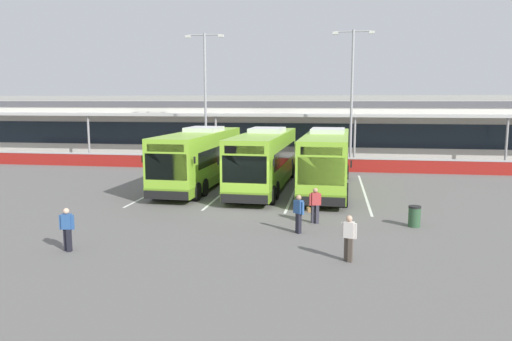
% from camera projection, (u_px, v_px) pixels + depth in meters
% --- Properties ---
extents(ground_plane, '(200.00, 200.00, 0.00)m').
position_uv_depth(ground_plane, '(245.00, 210.00, 24.73)').
color(ground_plane, '#605E5B').
extents(terminal_building, '(70.00, 13.00, 6.00)m').
position_uv_depth(terminal_building, '(291.00, 125.00, 50.60)').
color(terminal_building, beige).
rests_on(terminal_building, ground).
extents(red_barrier_wall, '(60.00, 0.40, 1.10)m').
position_uv_depth(red_barrier_wall, '(277.00, 163.00, 38.82)').
color(red_barrier_wall, maroon).
rests_on(red_barrier_wall, ground).
extents(coach_bus_leftmost, '(3.18, 12.22, 3.78)m').
position_uv_depth(coach_bus_leftmost, '(200.00, 159.00, 31.43)').
color(coach_bus_leftmost, '#8CC633').
rests_on(coach_bus_leftmost, ground).
extents(coach_bus_left_centre, '(3.18, 12.22, 3.78)m').
position_uv_depth(coach_bus_left_centre, '(265.00, 160.00, 30.49)').
color(coach_bus_left_centre, '#8CC633').
rests_on(coach_bus_left_centre, ground).
extents(coach_bus_centre, '(3.18, 12.22, 3.78)m').
position_uv_depth(coach_bus_centre, '(327.00, 162.00, 29.88)').
color(coach_bus_centre, '#8CC633').
rests_on(coach_bus_centre, ground).
extents(bay_stripe_far_west, '(0.14, 13.00, 0.01)m').
position_uv_depth(bay_stripe_far_west, '(166.00, 186.00, 31.58)').
color(bay_stripe_far_west, silver).
rests_on(bay_stripe_far_west, ground).
extents(bay_stripe_west, '(0.14, 13.00, 0.01)m').
position_uv_depth(bay_stripe_west, '(229.00, 188.00, 30.92)').
color(bay_stripe_west, silver).
rests_on(bay_stripe_west, ground).
extents(bay_stripe_mid_west, '(0.14, 13.00, 0.01)m').
position_uv_depth(bay_stripe_mid_west, '(295.00, 190.00, 30.27)').
color(bay_stripe_mid_west, silver).
rests_on(bay_stripe_mid_west, ground).
extents(bay_stripe_centre, '(0.14, 13.00, 0.01)m').
position_uv_depth(bay_stripe_centre, '(364.00, 192.00, 29.61)').
color(bay_stripe_centre, silver).
rests_on(bay_stripe_centre, ground).
extents(pedestrian_with_handbag, '(0.65, 0.38, 1.62)m').
position_uv_depth(pedestrian_with_handbag, '(315.00, 205.00, 21.95)').
color(pedestrian_with_handbag, '#33333D').
rests_on(pedestrian_with_handbag, ground).
extents(pedestrian_in_dark_coat, '(0.54, 0.29, 1.62)m').
position_uv_depth(pedestrian_in_dark_coat, '(67.00, 228.00, 17.85)').
color(pedestrian_in_dark_coat, black).
rests_on(pedestrian_in_dark_coat, ground).
extents(pedestrian_child, '(0.47, 0.42, 1.62)m').
position_uv_depth(pedestrian_child, '(299.00, 213.00, 20.32)').
color(pedestrian_child, black).
rests_on(pedestrian_child, ground).
extents(pedestrian_near_bin, '(0.54, 0.36, 1.62)m').
position_uv_depth(pedestrian_near_bin, '(349.00, 237.00, 16.72)').
color(pedestrian_near_bin, '#4C4238').
rests_on(pedestrian_near_bin, ground).
extents(lamp_post_west, '(3.24, 0.28, 11.00)m').
position_uv_depth(lamp_post_west, '(205.00, 91.00, 40.64)').
color(lamp_post_west, '#9E9EA3').
rests_on(lamp_post_west, ground).
extents(lamp_post_centre, '(3.24, 0.28, 11.00)m').
position_uv_depth(lamp_post_centre, '(352.00, 91.00, 38.60)').
color(lamp_post_centre, '#9E9EA3').
rests_on(lamp_post_centre, ground).
extents(litter_bin, '(0.54, 0.54, 0.93)m').
position_uv_depth(litter_bin, '(414.00, 216.00, 21.38)').
color(litter_bin, '#2D5133').
rests_on(litter_bin, ground).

